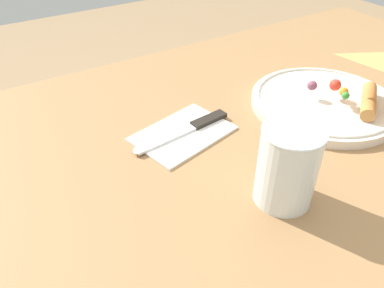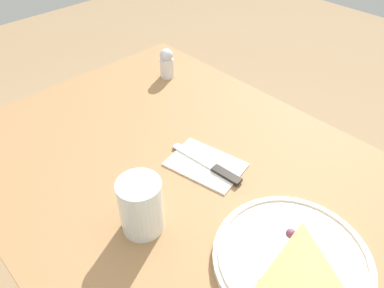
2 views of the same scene
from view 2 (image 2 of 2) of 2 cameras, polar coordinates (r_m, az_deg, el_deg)
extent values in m
cube|color=olive|center=(0.73, 6.85, -10.88)|extent=(1.29, 0.72, 0.03)
cube|color=brown|center=(1.43, -3.89, 0.59)|extent=(0.06, 0.06, 0.67)
cube|color=brown|center=(1.26, -26.69, -12.08)|extent=(0.06, 0.06, 0.67)
cylinder|color=silver|center=(0.66, 14.96, -16.62)|extent=(0.26, 0.26, 0.02)
torus|color=silver|center=(0.65, 15.10, -16.16)|extent=(0.25, 0.25, 0.01)
pyramid|color=tan|center=(0.65, 15.23, -15.44)|extent=(0.18, 0.19, 0.02)
sphere|color=#7A4256|center=(0.65, 14.69, -13.21)|extent=(0.02, 0.02, 0.02)
sphere|color=red|center=(0.63, 16.34, -15.87)|extent=(0.02, 0.02, 0.02)
sphere|color=orange|center=(0.62, 14.75, -17.03)|extent=(0.02, 0.02, 0.02)
sphere|color=#388433|center=(0.61, 13.59, -17.25)|extent=(0.01, 0.01, 0.01)
cylinder|color=white|center=(0.65, -7.79, -9.33)|extent=(0.08, 0.08, 0.11)
cylinder|color=#B27F42|center=(0.67, -7.62, -10.55)|extent=(0.07, 0.07, 0.06)
torus|color=white|center=(0.61, -8.22, -6.15)|extent=(0.08, 0.08, 0.00)
cube|color=white|center=(0.79, 2.10, -3.13)|extent=(0.17, 0.14, 0.00)
cube|color=black|center=(0.77, 5.27, -4.67)|extent=(0.07, 0.03, 0.01)
cube|color=silver|center=(0.81, 0.27, -1.85)|extent=(0.11, 0.03, 0.00)
ellipsoid|color=silver|center=(0.83, -2.26, -0.37)|extent=(0.02, 0.02, 0.00)
cylinder|color=silver|center=(1.08, -3.84, 11.53)|extent=(0.04, 0.04, 0.06)
sphere|color=silver|center=(1.07, -3.93, 13.34)|extent=(0.04, 0.04, 0.04)
camera|label=1|loc=(0.68, -43.56, 13.19)|focal=35.00mm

